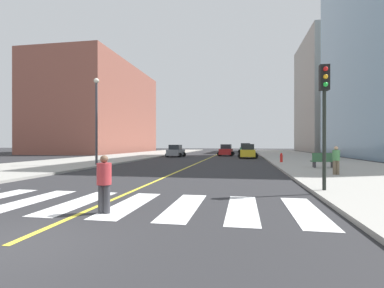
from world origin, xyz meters
name	(u,v)px	position (x,y,z in m)	size (l,w,h in m)	color
ground_plane	(5,246)	(0.00, 0.00, 0.00)	(220.00, 220.00, 0.00)	#28282B
sidewalk_kerb_east	(340,167)	(12.20, 20.00, 0.07)	(10.00, 120.00, 0.15)	#9E9B93
sidewalk_kerb_west	(65,163)	(-12.20, 20.00, 0.07)	(10.00, 120.00, 0.15)	#9E9B93
crosswalk_paint	(104,203)	(0.00, 4.00, 0.01)	(13.50, 4.00, 0.01)	silver
lane_divider_paint	(214,156)	(0.00, 40.00, 0.01)	(0.16, 80.00, 0.01)	yellow
parking_garage_concrete	(342,95)	(27.90, 69.45, 13.60)	(18.00, 24.00, 27.21)	#9E9B93
low_rise_brick_west	(100,110)	(-26.90, 54.78, 9.44)	(16.00, 32.00, 18.88)	#935243
car_red_nearest	(226,150)	(1.83, 41.38, 0.86)	(2.68, 4.19, 1.84)	red
car_white_second	(246,149)	(5.05, 59.09, 0.79)	(2.36, 3.78, 1.69)	silver
car_yellow_third	(248,152)	(5.17, 34.76, 0.89)	(2.72, 4.30, 1.90)	gold
car_gray_fourth	(176,151)	(-5.27, 36.53, 0.83)	(2.59, 4.05, 1.78)	slate
car_green_fifth	(245,149)	(4.94, 52.79, 0.95)	(2.94, 4.61, 2.03)	#236B42
traffic_light_near_corner	(324,102)	(7.66, 7.20, 3.60)	(0.36, 0.41, 4.92)	black
park_bench	(324,161)	(10.52, 18.31, 0.69)	(1.85, 0.73, 1.12)	#33603D
pedestrian_crossing	(104,181)	(0.64, 2.76, 0.91)	(0.41, 0.41, 1.65)	#38383D
pedestrian_waiting_east	(336,159)	(9.90, 13.30, 1.07)	(0.41, 0.41, 1.67)	brown
fire_hydrant	(281,158)	(8.22, 24.54, 0.58)	(0.26, 0.26, 0.89)	red
street_lamp	(96,114)	(-7.95, 18.18, 4.55)	(0.44, 0.44, 7.47)	#38383D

